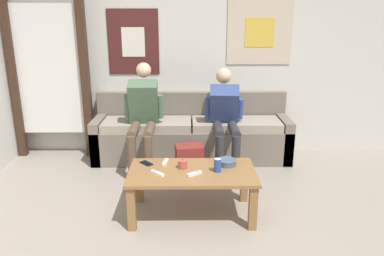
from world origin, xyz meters
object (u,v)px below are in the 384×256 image
at_px(coffee_table, 192,178).
at_px(drink_can_blue, 218,165).
at_px(pillar_candle, 183,164).
at_px(game_controller_near_right, 157,173).
at_px(game_controller_near_left, 165,162).
at_px(backpack, 189,165).
at_px(ceramic_bowl, 227,162).
at_px(person_seated_adult, 143,114).
at_px(game_controller_far_center, 194,174).
at_px(person_seated_teen, 225,115).
at_px(cell_phone, 146,163).
at_px(couch, 192,135).

distance_m(coffee_table, drink_can_blue, 0.27).
relative_size(pillar_candle, game_controller_near_right, 0.69).
bearing_deg(game_controller_near_left, drink_can_blue, -22.71).
distance_m(backpack, ceramic_bowl, 0.72).
relative_size(person_seated_adult, pillar_candle, 13.95).
bearing_deg(drink_can_blue, coffee_table, 175.21).
bearing_deg(game_controller_far_center, backpack, 93.15).
bearing_deg(person_seated_teen, game_controller_near_right, -120.00).
xyz_separation_m(backpack, cell_phone, (-0.41, -0.53, 0.24)).
relative_size(drink_can_blue, game_controller_near_right, 0.96).
bearing_deg(cell_phone, game_controller_far_center, -29.94).
bearing_deg(couch, coffee_table, -90.42).
bearing_deg(backpack, person_seated_teen, 46.48).
relative_size(person_seated_adult, drink_can_blue, 10.03).
distance_m(game_controller_far_center, cell_phone, 0.52).
height_order(backpack, ceramic_bowl, ceramic_bowl).
height_order(backpack, game_controller_far_center, game_controller_far_center).
bearing_deg(game_controller_far_center, couch, 90.36).
bearing_deg(person_seated_adult, backpack, -38.14).
height_order(couch, game_controller_near_right, couch).
xyz_separation_m(backpack, pillar_candle, (-0.06, -0.64, 0.27)).
relative_size(drink_can_blue, game_controller_far_center, 0.89).
bearing_deg(person_seated_adult, game_controller_far_center, -64.25).
height_order(coffee_table, game_controller_far_center, game_controller_far_center).
bearing_deg(couch, person_seated_adult, -150.40).
distance_m(coffee_table, cell_phone, 0.47).
xyz_separation_m(person_seated_adult, person_seated_teen, (0.97, 0.02, -0.03)).
bearing_deg(cell_phone, person_seated_adult, 98.06).
xyz_separation_m(couch, coffee_table, (-0.01, -1.46, 0.07)).
bearing_deg(person_seated_adult, ceramic_bowl, -48.06).
relative_size(person_seated_teen, drink_can_blue, 9.42).
xyz_separation_m(person_seated_adult, drink_can_blue, (0.80, -1.15, -0.18)).
bearing_deg(cell_phone, backpack, 52.40).
xyz_separation_m(game_controller_far_center, cell_phone, (-0.45, 0.26, -0.01)).
bearing_deg(drink_can_blue, cell_phone, 164.00).
relative_size(person_seated_teen, cell_phone, 8.04).
height_order(person_seated_teen, pillar_candle, person_seated_teen).
xyz_separation_m(person_seated_teen, cell_phone, (-0.83, -0.98, -0.21)).
relative_size(backpack, game_controller_far_center, 3.08).
relative_size(ceramic_bowl, game_controller_far_center, 1.28).
relative_size(drink_can_blue, cell_phone, 0.85).
xyz_separation_m(drink_can_blue, game_controller_near_left, (-0.48, 0.20, -0.05)).
relative_size(ceramic_bowl, cell_phone, 1.22).
bearing_deg(ceramic_bowl, game_controller_near_left, 174.94).
height_order(drink_can_blue, cell_phone, drink_can_blue).
relative_size(coffee_table, game_controller_far_center, 8.31).
distance_m(ceramic_bowl, game_controller_far_center, 0.38).
xyz_separation_m(person_seated_adult, backpack, (0.54, -0.43, -0.47)).
distance_m(backpack, game_controller_near_left, 0.62).
bearing_deg(couch, backpack, -92.56).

